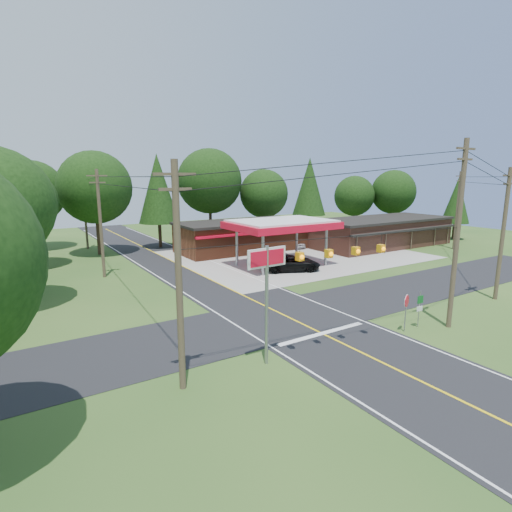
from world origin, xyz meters
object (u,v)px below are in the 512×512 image
suv_car (292,263)px  big_stop_sign (267,279)px  octagonal_stop_sign (406,304)px  sedan_car (295,243)px  gas_canopy (282,226)px

suv_car → big_stop_sign: (-13.50, -15.49, 3.63)m
suv_car → octagonal_stop_sign: (-4.00, -16.49, 0.97)m
big_stop_sign → sedan_car: bearing=49.8°
suv_car → sedan_car: (8.50, 10.52, -0.14)m
sedan_car → octagonal_stop_sign: size_ratio=1.60×
gas_canopy → octagonal_stop_sign: 19.70m
big_stop_sign → gas_canopy: bearing=52.1°
gas_canopy → octagonal_stop_sign: size_ratio=4.48×
sedan_car → octagonal_stop_sign: 29.79m
suv_car → big_stop_sign: big_stop_sign is taller
gas_canopy → suv_car: gas_canopy is taller
suv_car → sedan_car: size_ratio=1.50×
octagonal_stop_sign → sedan_car: bearing=65.2°
gas_canopy → big_stop_sign: big_stop_sign is taller
octagonal_stop_sign → gas_canopy: bearing=76.7°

